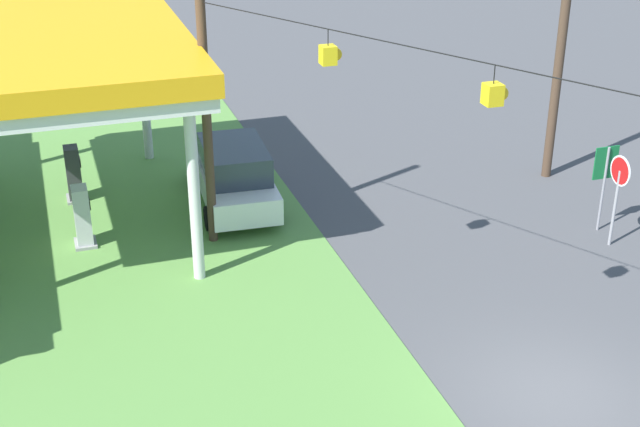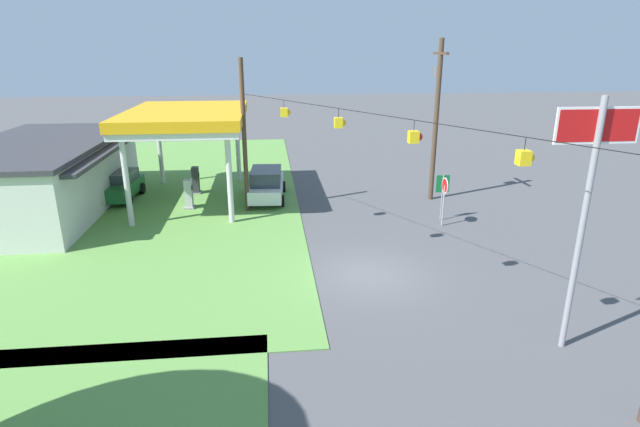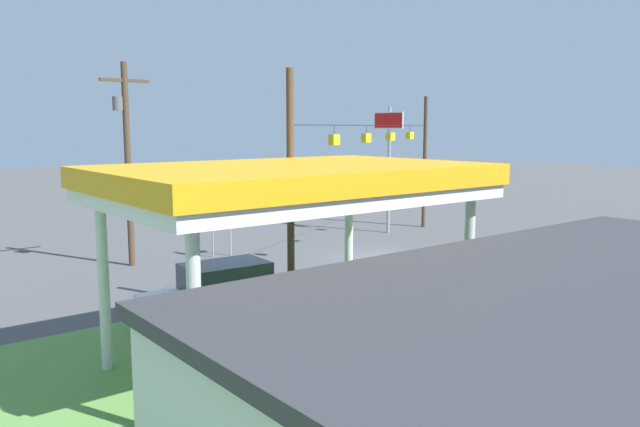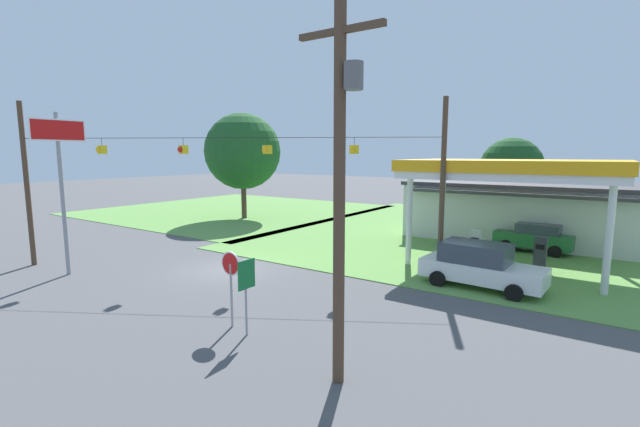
% 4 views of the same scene
% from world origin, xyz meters
% --- Properties ---
extents(ground_plane, '(160.00, 160.00, 0.00)m').
position_xyz_m(ground_plane, '(0.00, 0.00, 0.00)').
color(ground_plane, '#4C4C4F').
extents(gas_station_canopy, '(9.70, 6.40, 5.29)m').
position_xyz_m(gas_station_canopy, '(11.03, 8.25, 4.78)').
color(gas_station_canopy, silver).
rests_on(gas_station_canopy, ground).
extents(gas_station_store, '(14.03, 7.62, 3.76)m').
position_xyz_m(gas_station_store, '(10.37, 16.14, 1.89)').
color(gas_station_store, silver).
rests_on(gas_station_store, ground).
extents(fuel_pump_near, '(0.71, 0.56, 1.67)m').
position_xyz_m(fuel_pump_near, '(9.53, 8.25, 0.80)').
color(fuel_pump_near, gray).
rests_on(fuel_pump_near, ground).
extents(fuel_pump_far, '(0.71, 0.56, 1.67)m').
position_xyz_m(fuel_pump_far, '(12.53, 8.25, 0.80)').
color(fuel_pump_far, gray).
rests_on(fuel_pump_far, ground).
extents(car_at_pumps_front, '(4.99, 2.33, 1.89)m').
position_xyz_m(car_at_pumps_front, '(10.81, 3.93, 0.96)').
color(car_at_pumps_front, white).
rests_on(car_at_pumps_front, ground).
extents(car_at_pumps_rear, '(4.17, 2.30, 1.68)m').
position_xyz_m(car_at_pumps_rear, '(11.70, 12.57, 0.88)').
color(car_at_pumps_rear, '#1E602D').
rests_on(car_at_pumps_rear, ground).
extents(stop_sign_roadside, '(0.80, 0.08, 2.50)m').
position_xyz_m(stop_sign_roadside, '(5.28, -4.86, 1.81)').
color(stop_sign_roadside, '#99999E').
rests_on(stop_sign_roadside, ground).
extents(stop_sign_overhead, '(0.22, 2.35, 7.41)m').
position_xyz_m(stop_sign_overhead, '(-5.44, -4.86, 5.25)').
color(stop_sign_overhead, gray).
rests_on(stop_sign_overhead, ground).
extents(route_sign, '(0.10, 0.70, 2.40)m').
position_xyz_m(route_sign, '(6.17, -5.07, 1.71)').
color(route_sign, gray).
rests_on(route_sign, ground).
extents(utility_pole_main, '(2.20, 0.44, 9.07)m').
position_xyz_m(utility_pole_main, '(9.96, -5.76, 5.09)').
color(utility_pole_main, '#4C3828').
rests_on(utility_pole_main, ground).
extents(signal_span_gantry, '(17.74, 10.24, 8.11)m').
position_xyz_m(signal_span_gantry, '(-0.00, -0.01, 4.44)').
color(signal_span_gantry, '#4C3828').
rests_on(signal_span_gantry, ground).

